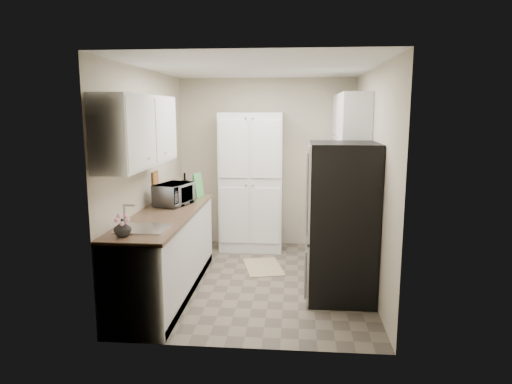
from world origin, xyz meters
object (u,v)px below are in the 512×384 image
wine_bottle (185,187)px  refrigerator (342,222)px  microwave (174,194)px  electric_range (337,236)px  toaster_oven (336,182)px  pantry_cabinet (251,182)px

wine_bottle → refrigerator: bearing=-22.0°
microwave → wine_bottle: (0.04, 0.38, 0.02)m
electric_range → microwave: microwave is taller
refrigerator → wine_bottle: size_ratio=5.56×
electric_range → toaster_oven: bearing=88.1°
electric_range → toaster_oven: toaster_oven is taller
microwave → electric_range: bearing=-62.1°
pantry_cabinet → microwave: pantry_cabinet is taller
electric_range → refrigerator: bearing=-92.5°
pantry_cabinet → refrigerator: bearing=-56.5°
refrigerator → electric_range: bearing=87.5°
pantry_cabinet → wine_bottle: (-0.75, -0.96, 0.07)m
microwave → wine_bottle: wine_bottle is taller
electric_range → wine_bottle: size_ratio=3.70×
pantry_cabinet → toaster_oven: pantry_cabinet is taller
wine_bottle → toaster_oven: wine_bottle is taller
microwave → toaster_oven: microwave is taller
electric_range → microwave: bearing=-168.3°
pantry_cabinet → wine_bottle: 1.22m
wine_bottle → toaster_oven: bearing=21.6°
pantry_cabinet → electric_range: pantry_cabinet is taller
pantry_cabinet → refrigerator: (1.14, -1.73, -0.15)m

